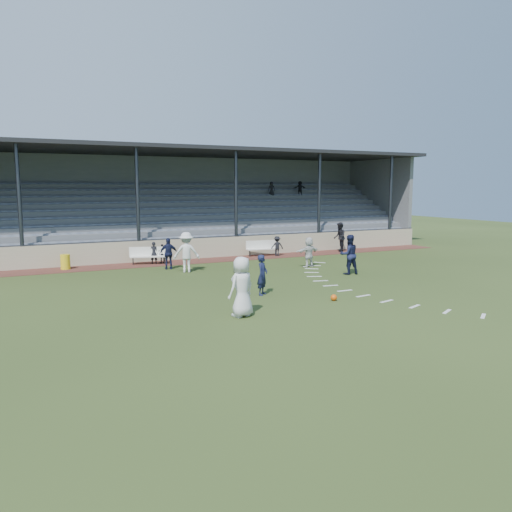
{
  "coord_description": "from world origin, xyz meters",
  "views": [
    {
      "loc": [
        -9.08,
        -16.57,
        4.21
      ],
      "look_at": [
        0.0,
        2.5,
        1.3
      ],
      "focal_mm": 35.0,
      "sensor_mm": 36.0,
      "label": 1
    }
  ],
  "objects_px": {
    "player_white_lead": "(242,287)",
    "trash_bin": "(65,262)",
    "bench_left": "(148,254)",
    "player_navy_lead": "(262,275)",
    "football": "(334,298)",
    "official": "(340,237)",
    "bench_right": "(262,247)"
  },
  "relations": [
    {
      "from": "official",
      "to": "player_navy_lead",
      "type": "bearing_deg",
      "value": -15.12
    },
    {
      "from": "player_navy_lead",
      "to": "official",
      "type": "relative_size",
      "value": 0.83
    },
    {
      "from": "player_white_lead",
      "to": "official",
      "type": "xyz_separation_m",
      "value": [
        12.52,
        12.43,
        -0.02
      ]
    },
    {
      "from": "official",
      "to": "bench_left",
      "type": "bearing_deg",
      "value": -58.08
    },
    {
      "from": "bench_right",
      "to": "player_white_lead",
      "type": "xyz_separation_m",
      "value": [
        -7.0,
        -12.77,
        0.41
      ]
    },
    {
      "from": "football",
      "to": "player_white_lead",
      "type": "xyz_separation_m",
      "value": [
        -4.04,
        -0.61,
        0.87
      ]
    },
    {
      "from": "bench_left",
      "to": "bench_right",
      "type": "bearing_deg",
      "value": 18.94
    },
    {
      "from": "trash_bin",
      "to": "football",
      "type": "distance_m",
      "value": 14.63
    },
    {
      "from": "bench_left",
      "to": "trash_bin",
      "type": "height_order",
      "value": "bench_left"
    },
    {
      "from": "player_white_lead",
      "to": "official",
      "type": "height_order",
      "value": "player_white_lead"
    },
    {
      "from": "bench_left",
      "to": "official",
      "type": "distance_m",
      "value": 12.66
    },
    {
      "from": "trash_bin",
      "to": "player_navy_lead",
      "type": "bearing_deg",
      "value": -56.7
    },
    {
      "from": "bench_left",
      "to": "player_white_lead",
      "type": "height_order",
      "value": "player_white_lead"
    },
    {
      "from": "official",
      "to": "player_white_lead",
      "type": "bearing_deg",
      "value": -13.34
    },
    {
      "from": "bench_left",
      "to": "trash_bin",
      "type": "relative_size",
      "value": 2.65
    },
    {
      "from": "bench_right",
      "to": "football",
      "type": "distance_m",
      "value": 12.52
    },
    {
      "from": "player_white_lead",
      "to": "player_navy_lead",
      "type": "height_order",
      "value": "player_white_lead"
    },
    {
      "from": "bench_right",
      "to": "football",
      "type": "xyz_separation_m",
      "value": [
        -2.96,
        -12.16,
        -0.46
      ]
    },
    {
      "from": "bench_left",
      "to": "player_white_lead",
      "type": "bearing_deg",
      "value": -73.27
    },
    {
      "from": "trash_bin",
      "to": "official",
      "type": "distance_m",
      "value": 16.94
    },
    {
      "from": "player_white_lead",
      "to": "official",
      "type": "bearing_deg",
      "value": -154.91
    },
    {
      "from": "official",
      "to": "trash_bin",
      "type": "bearing_deg",
      "value": -58.56
    },
    {
      "from": "football",
      "to": "player_navy_lead",
      "type": "relative_size",
      "value": 0.15
    },
    {
      "from": "bench_left",
      "to": "official",
      "type": "height_order",
      "value": "official"
    },
    {
      "from": "player_white_lead",
      "to": "trash_bin",
      "type": "bearing_deg",
      "value": -90.36
    },
    {
      "from": "bench_right",
      "to": "trash_bin",
      "type": "bearing_deg",
      "value": -173.59
    },
    {
      "from": "player_navy_lead",
      "to": "official",
      "type": "bearing_deg",
      "value": -0.69
    },
    {
      "from": "trash_bin",
      "to": "official",
      "type": "bearing_deg",
      "value": -0.41
    },
    {
      "from": "player_white_lead",
      "to": "player_navy_lead",
      "type": "xyz_separation_m",
      "value": [
        2.07,
        2.69,
        -0.2
      ]
    },
    {
      "from": "trash_bin",
      "to": "player_white_lead",
      "type": "height_order",
      "value": "player_white_lead"
    },
    {
      "from": "trash_bin",
      "to": "player_navy_lead",
      "type": "height_order",
      "value": "player_navy_lead"
    },
    {
      "from": "trash_bin",
      "to": "player_white_lead",
      "type": "bearing_deg",
      "value": -70.64
    }
  ]
}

